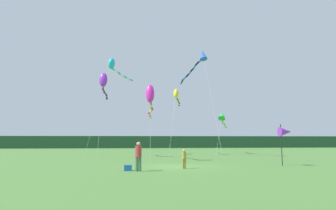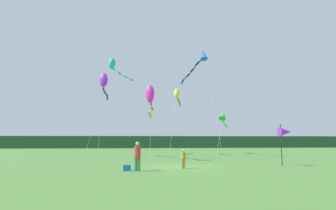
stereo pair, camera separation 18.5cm
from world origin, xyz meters
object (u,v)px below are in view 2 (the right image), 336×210
at_px(person_adult, 137,155).
at_px(kite_cyan, 114,65).
at_px(kite_blue, 200,59).
at_px(person_child, 183,158).
at_px(kite_green, 223,116).
at_px(kite_yellow, 177,95).
at_px(cooler_box, 127,168).
at_px(banner_flag_pole, 285,132).
at_px(kite_magenta, 150,97).
at_px(kite_purple, 104,82).

relative_size(person_adult, kite_cyan, 0.15).
bearing_deg(kite_blue, person_child, -107.61).
relative_size(person_child, kite_cyan, 0.10).
xyz_separation_m(person_child, kite_green, (8.40, 18.55, 4.30)).
bearing_deg(kite_green, kite_yellow, -156.12).
relative_size(person_child, cooler_box, 2.70).
height_order(cooler_box, kite_cyan, kite_cyan).
distance_m(banner_flag_pole, kite_blue, 14.88).
bearing_deg(banner_flag_pole, person_adult, -167.00).
distance_m(kite_green, kite_magenta, 15.36).
height_order(cooler_box, kite_blue, kite_blue).
distance_m(kite_blue, kite_purple, 11.24).
relative_size(cooler_box, kite_green, 0.06).
height_order(kite_blue, kite_magenta, kite_blue).
distance_m(kite_blue, kite_magenta, 9.67).
bearing_deg(kite_magenta, kite_cyan, 115.02).
height_order(person_adult, kite_yellow, kite_yellow).
xyz_separation_m(kite_blue, kite_cyan, (-10.15, 3.58, -0.08)).
bearing_deg(kite_yellow, kite_cyan, 175.37).
bearing_deg(kite_green, person_adult, -119.88).
xyz_separation_m(kite_cyan, kite_yellow, (7.86, -0.64, -3.74)).
xyz_separation_m(cooler_box, kite_cyan, (-2.50, 17.19, 10.88)).
relative_size(kite_blue, kite_purple, 1.32).
bearing_deg(cooler_box, kite_cyan, 98.27).
relative_size(cooler_box, kite_magenta, 0.07).
bearing_deg(kite_green, kite_cyan, -170.93).
bearing_deg(cooler_box, person_child, 14.82).
xyz_separation_m(kite_purple, kite_magenta, (4.89, -5.28, -2.39)).
bearing_deg(person_child, kite_green, 65.64).
bearing_deg(cooler_box, banner_flag_pole, 10.58).
distance_m(kite_yellow, kite_purple, 9.12).
height_order(banner_flag_pole, kite_blue, kite_blue).
distance_m(person_adult, kite_magenta, 9.86).
bearing_deg(person_adult, kite_cyan, 100.07).
height_order(kite_purple, kite_green, kite_purple).
relative_size(cooler_box, kite_yellow, 0.06).
relative_size(cooler_box, kite_purple, 0.05).
distance_m(cooler_box, kite_magenta, 10.06).
relative_size(kite_cyan, kite_yellow, 1.47).
height_order(kite_cyan, kite_green, kite_cyan).
distance_m(kite_purple, kite_green, 16.68).
distance_m(person_child, kite_purple, 16.08).
height_order(kite_blue, kite_yellow, kite_blue).
xyz_separation_m(person_child, kite_purple, (-6.82, 12.50, 7.47)).
height_order(kite_blue, kite_cyan, kite_blue).
xyz_separation_m(person_adult, banner_flag_pole, (10.82, 2.50, 1.47)).
distance_m(cooler_box, kite_cyan, 20.50).
distance_m(person_child, kite_yellow, 17.02).
height_order(person_adult, kite_magenta, kite_magenta).
xyz_separation_m(kite_blue, kite_purple, (-10.84, -0.15, -2.97)).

